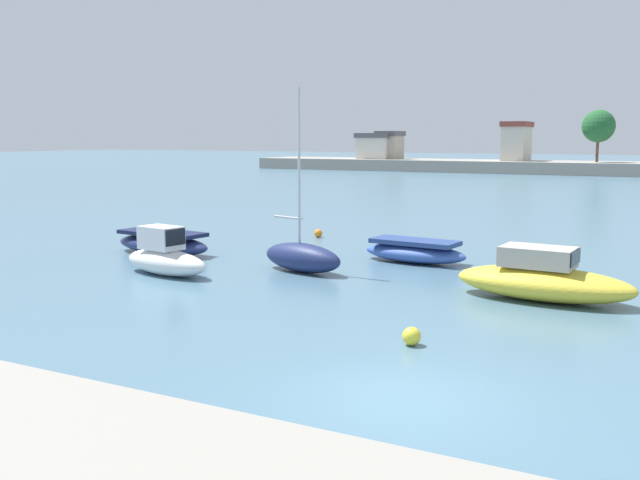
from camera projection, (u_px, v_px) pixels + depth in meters
The scene contains 8 objects.
ground_plane at pixel (402, 398), 13.13m from camera, with size 400.00×400.00×0.00m, color slate.
moored_boat_0 at pixel (163, 243), 29.26m from camera, with size 5.01×2.39×0.96m.
moored_boat_1 at pixel (165, 257), 24.83m from camera, with size 3.95×1.92×1.70m.
moored_boat_2 at pixel (302, 256), 25.37m from camera, with size 3.66×2.01×6.53m.
moored_boat_3 at pixel (415, 252), 27.34m from camera, with size 4.33×2.05×0.89m.
moored_boat_4 at pixel (543, 280), 20.97m from camera, with size 5.35×2.43×1.58m.
mooring_buoy_0 at pixel (412, 336), 16.42m from camera, with size 0.44×0.44×0.44m, color yellow.
mooring_buoy_1 at pixel (318, 233), 34.19m from camera, with size 0.40×0.40×0.40m, color orange.
Camera 1 is at (4.51, -11.83, 4.79)m, focal length 39.73 mm.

